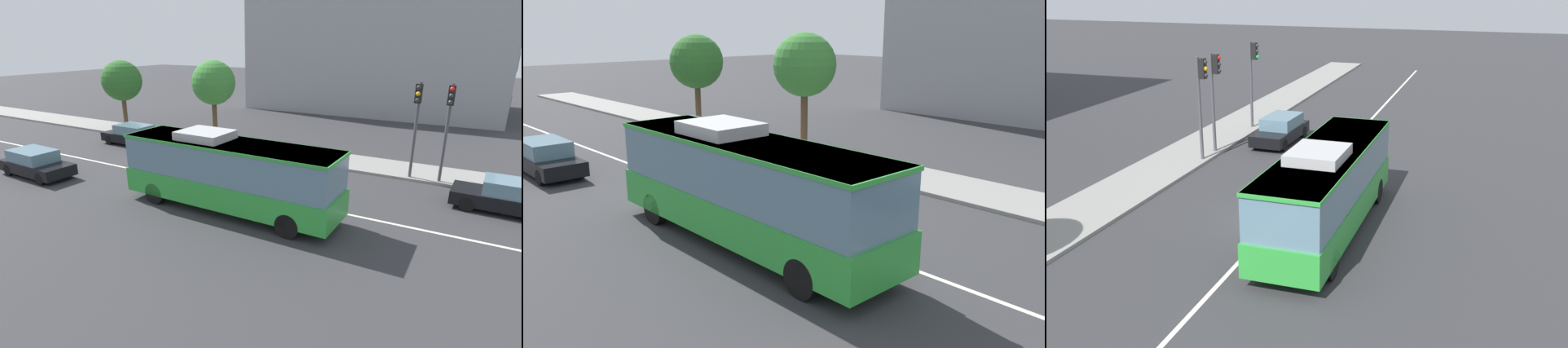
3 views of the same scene
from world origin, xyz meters
TOP-DOWN VIEW (x-y plane):
  - ground_plane at (0.00, 0.00)m, footprint 160.00×160.00m
  - sidewalk_kerb at (0.00, 7.43)m, footprint 80.00×3.16m
  - lane_centre_line at (0.00, 0.00)m, footprint 76.00×0.16m
  - transit_bus at (-0.39, -2.07)m, footprint 10.03×2.61m
  - sedan_black at (-12.94, 4.24)m, footprint 4.51×1.85m
  - sedan_black_behind at (-12.35, -3.41)m, footprint 4.54×1.91m
  - street_tree_kerbside_left at (-8.59, 8.33)m, footprint 3.20×3.20m
  - street_tree_kerbside_centre at (-17.65, 7.97)m, footprint 3.28×3.28m

SIDE VIEW (x-z plane):
  - ground_plane at x=0.00m, z-range 0.00..0.00m
  - lane_centre_line at x=0.00m, z-range 0.00..0.01m
  - sidewalk_kerb at x=0.00m, z-range 0.00..0.14m
  - sedan_black at x=-12.94m, z-range -0.01..1.46m
  - sedan_black_behind at x=-12.35m, z-range -0.01..1.46m
  - transit_bus at x=-0.39m, z-range 0.08..3.54m
  - street_tree_kerbside_centre at x=-17.65m, z-range 1.16..6.82m
  - street_tree_kerbside_left at x=-8.59m, z-range 1.30..7.16m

